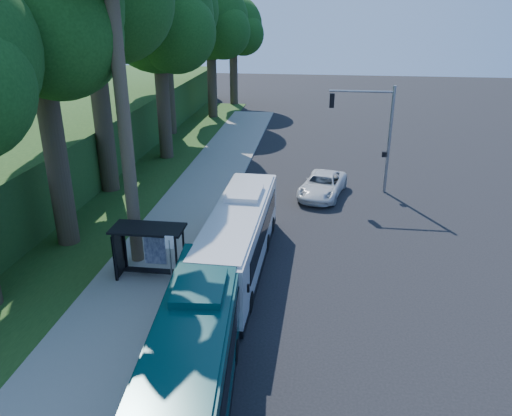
# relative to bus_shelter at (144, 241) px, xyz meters

# --- Properties ---
(ground) EXTENTS (140.00, 140.00, 0.00)m
(ground) POSITION_rel_bus_shelter_xyz_m (7.26, 2.86, -1.81)
(ground) COLOR black
(ground) RESTS_ON ground
(sidewalk) EXTENTS (4.50, 70.00, 0.12)m
(sidewalk) POSITION_rel_bus_shelter_xyz_m (-0.04, 2.86, -1.75)
(sidewalk) COLOR gray
(sidewalk) RESTS_ON ground
(red_curb) EXTENTS (0.25, 30.00, 0.13)m
(red_curb) POSITION_rel_bus_shelter_xyz_m (2.26, -1.14, -1.74)
(red_curb) COLOR maroon
(red_curb) RESTS_ON ground
(grass_verge) EXTENTS (8.00, 70.00, 0.06)m
(grass_verge) POSITION_rel_bus_shelter_xyz_m (-5.74, 7.86, -1.78)
(grass_verge) COLOR #234719
(grass_verge) RESTS_ON ground
(bus_shelter) EXTENTS (3.20, 1.51, 2.55)m
(bus_shelter) POSITION_rel_bus_shelter_xyz_m (0.00, 0.00, 0.00)
(bus_shelter) COLOR black
(bus_shelter) RESTS_ON ground
(stop_sign_pole) EXTENTS (0.35, 0.06, 3.17)m
(stop_sign_pole) POSITION_rel_bus_shelter_xyz_m (1.86, -2.14, 0.28)
(stop_sign_pole) COLOR gray
(stop_sign_pole) RESTS_ON ground
(traffic_signal_pole) EXTENTS (4.10, 0.30, 7.00)m
(traffic_signal_pole) POSITION_rel_bus_shelter_xyz_m (11.04, 12.86, 2.62)
(traffic_signal_pole) COLOR gray
(traffic_signal_pole) RESTS_ON ground
(tree_0) EXTENTS (8.40, 8.00, 15.70)m
(tree_0) POSITION_rel_bus_shelter_xyz_m (-5.14, 2.84, 9.40)
(tree_0) COLOR #382B1E
(tree_0) RESTS_ON ground
(tree_2) EXTENTS (8.82, 8.40, 15.12)m
(tree_2) POSITION_rel_bus_shelter_xyz_m (-4.64, 18.84, 8.67)
(tree_2) COLOR #382B1E
(tree_2) RESTS_ON ground
(tree_3) EXTENTS (10.08, 9.60, 17.28)m
(tree_3) POSITION_rel_bus_shelter_xyz_m (-6.62, 26.84, 10.17)
(tree_3) COLOR #382B1E
(tree_3) RESTS_ON ground
(tree_4) EXTENTS (8.40, 8.00, 14.14)m
(tree_4) POSITION_rel_bus_shelter_xyz_m (-4.14, 34.84, 7.92)
(tree_4) COLOR #382B1E
(tree_4) RESTS_ON ground
(tree_5) EXTENTS (7.35, 7.00, 12.86)m
(tree_5) POSITION_rel_bus_shelter_xyz_m (-3.16, 42.84, 7.16)
(tree_5) COLOR #382B1E
(tree_5) RESTS_ON ground
(white_bus) EXTENTS (2.56, 11.03, 3.28)m
(white_bus) POSITION_rel_bus_shelter_xyz_m (4.05, 1.41, -0.21)
(white_bus) COLOR silver
(white_bus) RESTS_ON ground
(teal_bus) EXTENTS (3.22, 11.07, 3.25)m
(teal_bus) POSITION_rel_bus_shelter_xyz_m (4.07, -7.35, -0.22)
(teal_bus) COLOR #093534
(teal_bus) RESTS_ON ground
(pickup) EXTENTS (3.54, 5.65, 1.46)m
(pickup) POSITION_rel_bus_shelter_xyz_m (7.93, 11.61, -1.08)
(pickup) COLOR silver
(pickup) RESTS_ON ground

